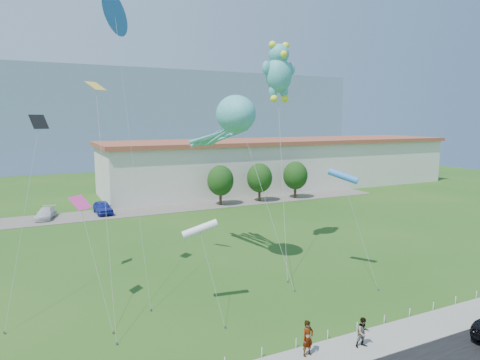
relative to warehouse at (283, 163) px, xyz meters
name	(u,v)px	position (x,y,z in m)	size (l,w,h in m)	color
ground	(298,332)	(-26.00, -44.00, -4.12)	(160.00, 160.00, 0.00)	#204F16
sidewalk	(329,356)	(-26.00, -46.75, -4.07)	(80.00, 2.50, 0.10)	gray
parking_strip	(146,210)	(-26.00, -9.00, -4.09)	(70.00, 6.00, 0.06)	#59544C
hill_ridge	(77,116)	(-26.00, 76.00, 8.38)	(160.00, 50.00, 25.00)	#748AA0
warehouse	(283,163)	(0.00, 0.00, 0.00)	(61.00, 15.00, 8.20)	beige
rope_fence	(312,339)	(-26.00, -45.30, -3.87)	(26.05, 0.05, 0.50)	white
tree_near	(220,181)	(-16.00, -10.00, -0.74)	(3.60, 3.60, 5.47)	#3F2B19
tree_mid	(260,178)	(-10.00, -10.00, -0.74)	(3.60, 3.60, 5.47)	#3F2B19
tree_far	(295,176)	(-4.00, -10.00, -0.74)	(3.60, 3.60, 5.47)	#3F2B19
pedestrian_left	(308,338)	(-26.99, -46.30, -3.13)	(0.65, 0.43, 1.78)	gray
pedestrian_right	(363,332)	(-23.99, -46.87, -3.25)	(0.75, 0.59, 1.55)	gray
parked_car_white	(46,213)	(-37.64, -8.46, -3.44)	(1.76, 4.33, 1.26)	silver
parked_car_blue	(103,207)	(-31.21, -8.64, -3.29)	(1.82, 4.53, 1.54)	#1B2998
octopus_kite	(230,123)	(-24.84, -32.43, 7.19)	(3.17, 12.00, 13.38)	teal
teddy_bear_kite	(279,71)	(-19.49, -30.72, 11.53)	(4.83, 7.98, 18.02)	teal
small_kite_yellow	(98,113)	(-34.54, -32.98, 7.85)	(1.50, 10.01, 14.25)	yellow
small_kite_white	(200,230)	(-29.69, -38.74, 0.85)	(0.54, 4.33, 5.44)	white
small_kite_blue	(116,21)	(-32.92, -31.66, 14.07)	(1.80, 7.15, 19.36)	blue
small_kite_cyan	(343,177)	(-18.13, -37.82, 3.28)	(0.55, 4.96, 7.89)	#337EE5
small_kite_black	(35,143)	(-38.35, -31.27, 5.95)	(3.19, 7.43, 11.86)	black
small_kite_pink	(83,213)	(-36.09, -35.99, 1.92)	(1.67, 4.85, 7.07)	#F33694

